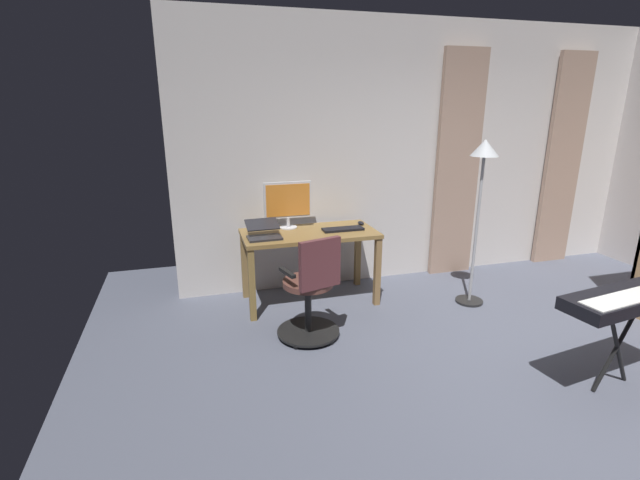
{
  "coord_description": "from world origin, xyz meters",
  "views": [
    {
      "loc": [
        2.61,
        2.11,
        2.02
      ],
      "look_at": [
        1.55,
        -1.57,
        0.85
      ],
      "focal_mm": 25.58,
      "sensor_mm": 36.0,
      "label": 1
    }
  ],
  "objects_px": {
    "computer_keyboard": "(343,229)",
    "floor_lamp": "(482,178)",
    "office_chair": "(311,292)",
    "computer_monitor": "(288,202)",
    "piano_keyboard": "(627,300)",
    "desk": "(309,242)",
    "laptop": "(264,233)",
    "computer_mouse": "(361,223)"
  },
  "relations": [
    {
      "from": "laptop",
      "to": "computer_mouse",
      "type": "bearing_deg",
      "value": -171.56
    },
    {
      "from": "office_chair",
      "to": "laptop",
      "type": "distance_m",
      "value": 0.83
    },
    {
      "from": "desk",
      "to": "laptop",
      "type": "relative_size",
      "value": 4.12
    },
    {
      "from": "piano_keyboard",
      "to": "floor_lamp",
      "type": "distance_m",
      "value": 1.7
    },
    {
      "from": "computer_mouse",
      "to": "piano_keyboard",
      "type": "xyz_separation_m",
      "value": [
        -1.14,
        2.19,
        -0.09
      ]
    },
    {
      "from": "computer_keyboard",
      "to": "piano_keyboard",
      "type": "distance_m",
      "value": 2.47
    },
    {
      "from": "desk",
      "to": "computer_mouse",
      "type": "bearing_deg",
      "value": -169.29
    },
    {
      "from": "computer_keyboard",
      "to": "laptop",
      "type": "xyz_separation_m",
      "value": [
        0.82,
        0.04,
        0.04
      ]
    },
    {
      "from": "piano_keyboard",
      "to": "floor_lamp",
      "type": "height_order",
      "value": "floor_lamp"
    },
    {
      "from": "laptop",
      "to": "floor_lamp",
      "type": "height_order",
      "value": "floor_lamp"
    },
    {
      "from": "computer_mouse",
      "to": "floor_lamp",
      "type": "distance_m",
      "value": 1.29
    },
    {
      "from": "desk",
      "to": "computer_keyboard",
      "type": "distance_m",
      "value": 0.37
    },
    {
      "from": "office_chair",
      "to": "computer_keyboard",
      "type": "bearing_deg",
      "value": 38.54
    },
    {
      "from": "laptop",
      "to": "floor_lamp",
      "type": "bearing_deg",
      "value": 166.66
    },
    {
      "from": "computer_monitor",
      "to": "piano_keyboard",
      "type": "xyz_separation_m",
      "value": [
        -1.91,
        2.28,
        -0.34
      ]
    },
    {
      "from": "computer_monitor",
      "to": "floor_lamp",
      "type": "relative_size",
      "value": 0.29
    },
    {
      "from": "office_chair",
      "to": "floor_lamp",
      "type": "xyz_separation_m",
      "value": [
        -1.79,
        -0.27,
        0.87
      ]
    },
    {
      "from": "computer_monitor",
      "to": "laptop",
      "type": "relative_size",
      "value": 1.5
    },
    {
      "from": "office_chair",
      "to": "laptop",
      "type": "relative_size",
      "value": 2.9
    },
    {
      "from": "computer_monitor",
      "to": "computer_keyboard",
      "type": "relative_size",
      "value": 1.17
    },
    {
      "from": "computer_keyboard",
      "to": "floor_lamp",
      "type": "xyz_separation_m",
      "value": [
        -1.25,
        0.46,
        0.54
      ]
    },
    {
      "from": "computer_monitor",
      "to": "piano_keyboard",
      "type": "relative_size",
      "value": 0.47
    },
    {
      "from": "office_chair",
      "to": "computer_keyboard",
      "type": "distance_m",
      "value": 0.96
    },
    {
      "from": "laptop",
      "to": "computer_mouse",
      "type": "distance_m",
      "value": 1.09
    },
    {
      "from": "office_chair",
      "to": "piano_keyboard",
      "type": "relative_size",
      "value": 0.9
    },
    {
      "from": "office_chair",
      "to": "piano_keyboard",
      "type": "distance_m",
      "value": 2.34
    },
    {
      "from": "piano_keyboard",
      "to": "desk",
      "type": "bearing_deg",
      "value": -57.95
    },
    {
      "from": "piano_keyboard",
      "to": "floor_lamp",
      "type": "xyz_separation_m",
      "value": [
        0.14,
        -1.58,
        0.62
      ]
    },
    {
      "from": "office_chair",
      "to": "laptop",
      "type": "bearing_deg",
      "value": 96.99
    },
    {
      "from": "desk",
      "to": "floor_lamp",
      "type": "height_order",
      "value": "floor_lamp"
    },
    {
      "from": "computer_mouse",
      "to": "piano_keyboard",
      "type": "bearing_deg",
      "value": 117.5
    },
    {
      "from": "desk",
      "to": "computer_mouse",
      "type": "height_order",
      "value": "computer_mouse"
    },
    {
      "from": "office_chair",
      "to": "computer_monitor",
      "type": "relative_size",
      "value": 1.93
    },
    {
      "from": "computer_mouse",
      "to": "piano_keyboard",
      "type": "relative_size",
      "value": 0.09
    },
    {
      "from": "computer_keyboard",
      "to": "piano_keyboard",
      "type": "xyz_separation_m",
      "value": [
        -1.4,
        2.03,
        -0.08
      ]
    },
    {
      "from": "computer_keyboard",
      "to": "laptop",
      "type": "distance_m",
      "value": 0.82
    },
    {
      "from": "laptop",
      "to": "computer_mouse",
      "type": "xyz_separation_m",
      "value": [
        -1.08,
        -0.2,
        -0.03
      ]
    },
    {
      "from": "computer_keyboard",
      "to": "laptop",
      "type": "height_order",
      "value": "laptop"
    },
    {
      "from": "office_chair",
      "to": "floor_lamp",
      "type": "bearing_deg",
      "value": -6.68
    },
    {
      "from": "office_chair",
      "to": "floor_lamp",
      "type": "distance_m",
      "value": 2.0
    },
    {
      "from": "laptop",
      "to": "office_chair",
      "type": "bearing_deg",
      "value": 110.53
    },
    {
      "from": "desk",
      "to": "office_chair",
      "type": "height_order",
      "value": "office_chair"
    }
  ]
}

